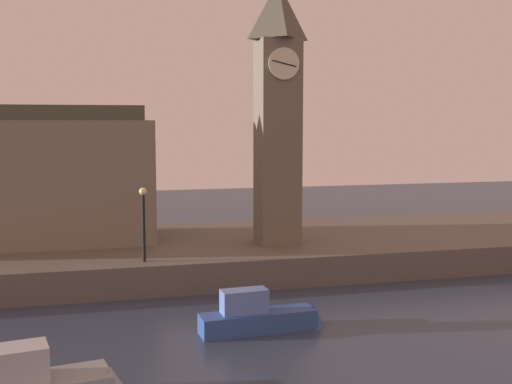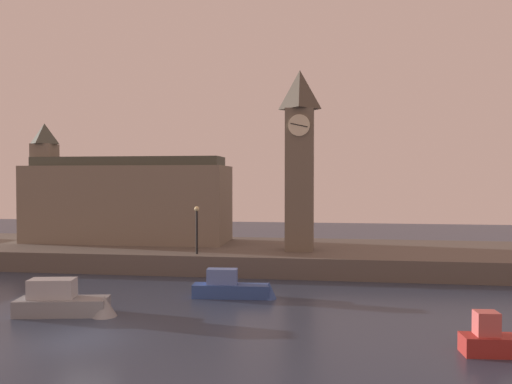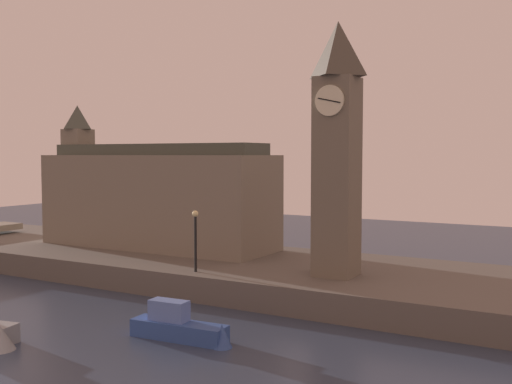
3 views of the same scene
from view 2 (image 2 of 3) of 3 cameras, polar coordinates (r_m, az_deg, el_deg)
ground_plane at (r=23.73m, az=-19.05°, el=-15.75°), size 120.00×120.00×0.00m
far_embankment at (r=41.96m, az=-6.50°, el=-7.10°), size 70.00×12.00×1.50m
clock_tower at (r=38.35m, az=5.05°, el=4.00°), size 2.36×2.40×13.88m
parliament_hall at (r=45.26m, az=-14.94°, el=-0.91°), size 17.72×5.71×10.54m
streetlamp at (r=36.65m, az=-6.83°, el=-3.66°), size 0.36×0.36×3.52m
boat_dinghy_red at (r=22.68m, az=26.14°, el=-15.15°), size 3.05×1.23×1.73m
boat_cruiser_grey at (r=27.82m, az=-20.76°, el=-11.81°), size 5.48×2.33×1.95m
boat_tour_blue at (r=29.77m, az=-2.30°, el=-11.00°), size 5.10×1.43×1.83m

